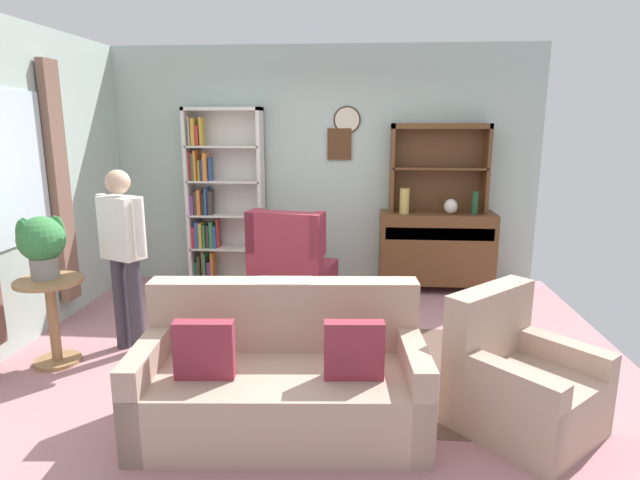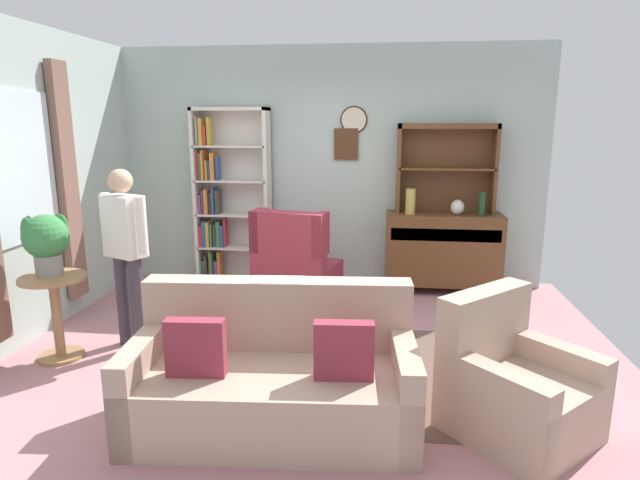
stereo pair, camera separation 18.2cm
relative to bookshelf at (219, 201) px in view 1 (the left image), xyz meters
name	(u,v)px [view 1 (the left image)]	position (x,y,z in m)	size (l,w,h in m)	color
ground_plane	(307,354)	(1.24, -1.94, -1.03)	(5.40, 4.60, 0.02)	#B27A7F
wall_back	(324,167)	(1.25, 0.19, 0.39)	(5.00, 0.09, 2.80)	#ADC1B7
wall_left	(7,187)	(-1.28, -1.93, 0.38)	(0.16, 4.20, 2.80)	#ADC1B7
area_rug	(328,369)	(1.44, -2.24, -1.01)	(2.62, 1.81, 0.01)	brown
bookshelf	(219,201)	(0.00, 0.00, 0.00)	(0.90, 0.30, 2.10)	silver
sideboard	(436,248)	(2.57, -0.08, -0.51)	(1.30, 0.45, 0.92)	brown
sideboard_hutch	(439,156)	(2.57, 0.02, 0.54)	(1.10, 0.26, 1.00)	brown
vase_tall	(404,201)	(2.18, -0.16, 0.05)	(0.11, 0.11, 0.29)	tan
vase_round	(451,206)	(2.70, -0.15, -0.01)	(0.15, 0.15, 0.17)	beige
bottle_wine	(475,203)	(2.96, -0.17, 0.03)	(0.07, 0.07, 0.26)	#194223
couch_floral	(282,380)	(1.20, -3.04, -0.71)	(1.86, 0.98, 0.90)	tan
armchair_floral	(520,385)	(2.72, -2.95, -0.73)	(1.08, 1.08, 0.88)	tan
wingback_chair	(292,271)	(0.96, -0.74, -0.63)	(0.93, 0.94, 1.05)	maroon
plant_stand	(52,312)	(-0.78, -2.28, -0.58)	(0.52, 0.52, 0.71)	#997047
potted_plant_large	(42,242)	(-0.83, -2.24, -0.01)	(0.36, 0.36, 0.50)	gray
person_reading	(123,248)	(-0.29, -1.98, -0.11)	(0.51, 0.32, 1.56)	#38333D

